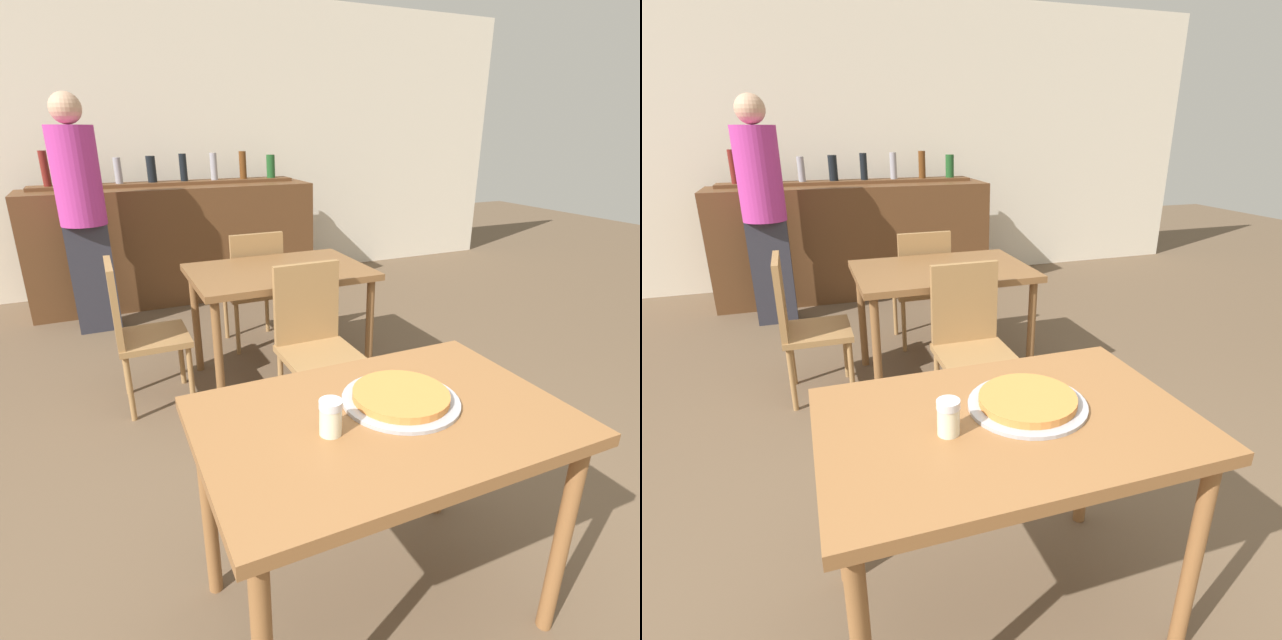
{
  "view_description": "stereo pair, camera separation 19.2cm",
  "coord_description": "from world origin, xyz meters",
  "views": [
    {
      "loc": [
        -0.7,
        -1.09,
        1.56
      ],
      "look_at": [
        0.04,
        0.55,
        0.88
      ],
      "focal_mm": 28.0,
      "sensor_mm": 36.0,
      "label": 1
    },
    {
      "loc": [
        -0.52,
        -1.15,
        1.56
      ],
      "look_at": [
        0.04,
        0.55,
        0.88
      ],
      "focal_mm": 28.0,
      "sensor_mm": 36.0,
      "label": 2
    }
  ],
  "objects": [
    {
      "name": "ground_plane",
      "position": [
        0.0,
        0.0,
        0.0
      ],
      "size": [
        16.0,
        16.0,
        0.0
      ],
      "primitive_type": "plane",
      "color": "brown"
    },
    {
      "name": "wall_back",
      "position": [
        0.0,
        4.29,
        1.4
      ],
      "size": [
        8.0,
        0.05,
        2.8
      ],
      "color": "silver",
      "rests_on": "ground_plane"
    },
    {
      "name": "dining_table_near",
      "position": [
        0.0,
        0.0,
        0.68
      ],
      "size": [
        1.09,
        0.72,
        0.78
      ],
      "color": "brown",
      "rests_on": "ground_plane"
    },
    {
      "name": "dining_table_far",
      "position": [
        0.31,
        1.78,
        0.66
      ],
      "size": [
        1.09,
        0.76,
        0.75
      ],
      "color": "brown",
      "rests_on": "ground_plane"
    },
    {
      "name": "bar_counter",
      "position": [
        0.0,
        3.79,
        0.54
      ],
      "size": [
        2.6,
        0.56,
        1.07
      ],
      "color": "brown",
      "rests_on": "ground_plane"
    },
    {
      "name": "bar_back_shelf",
      "position": [
        0.0,
        3.93,
        1.14
      ],
      "size": [
        2.39,
        0.24,
        0.32
      ],
      "color": "brown",
      "rests_on": "bar_counter"
    },
    {
      "name": "chair_far_side_front",
      "position": [
        0.31,
        1.23,
        0.5
      ],
      "size": [
        0.4,
        0.4,
        0.89
      ],
      "color": "olive",
      "rests_on": "ground_plane"
    },
    {
      "name": "chair_far_side_back",
      "position": [
        0.31,
        2.33,
        0.5
      ],
      "size": [
        0.4,
        0.4,
        0.89
      ],
      "rotation": [
        0.0,
        0.0,
        3.14
      ],
      "color": "olive",
      "rests_on": "ground_plane"
    },
    {
      "name": "chair_far_side_left",
      "position": [
        -0.56,
        1.78,
        0.5
      ],
      "size": [
        0.4,
        0.4,
        0.89
      ],
      "rotation": [
        0.0,
        0.0,
        1.57
      ],
      "color": "olive",
      "rests_on": "ground_plane"
    },
    {
      "name": "pizza_tray",
      "position": [
        0.08,
        0.04,
        0.79
      ],
      "size": [
        0.36,
        0.36,
        0.04
      ],
      "color": "#A3A3A8",
      "rests_on": "dining_table_near"
    },
    {
      "name": "cheese_shaker",
      "position": [
        -0.19,
        -0.03,
        0.83
      ],
      "size": [
        0.07,
        0.07,
        0.1
      ],
      "color": "beige",
      "rests_on": "dining_table_near"
    },
    {
      "name": "person_standing",
      "position": [
        -0.77,
        3.21,
        0.99
      ],
      "size": [
        0.34,
        0.34,
        1.82
      ],
      "color": "#2D2D38",
      "rests_on": "ground_plane"
    }
  ]
}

